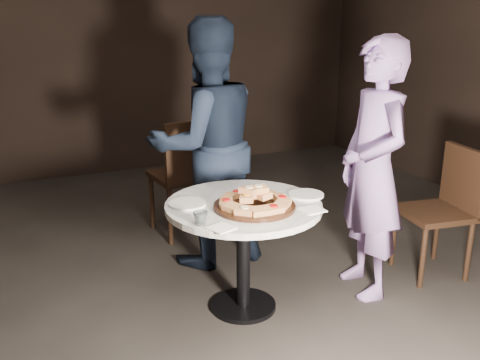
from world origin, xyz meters
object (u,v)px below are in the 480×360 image
at_px(table, 243,223).
at_px(serving_board, 254,206).
at_px(focaccia_pile, 254,199).
at_px(water_glass, 201,218).
at_px(diner_navy, 206,145).
at_px(diner_teal, 373,170).
at_px(chair_far, 187,170).
at_px(chair_right, 446,202).

relative_size(table, serving_board, 2.03).
relative_size(table, focaccia_pile, 2.25).
relative_size(focaccia_pile, water_glass, 5.48).
bearing_deg(water_glass, serving_board, 16.69).
xyz_separation_m(serving_board, water_glass, (-0.38, -0.11, 0.03)).
bearing_deg(diner_navy, serving_board, 85.30).
relative_size(water_glass, diner_navy, 0.04).
bearing_deg(diner_teal, focaccia_pile, -81.40).
xyz_separation_m(focaccia_pile, chair_far, (0.04, 1.34, -0.18)).
height_order(serving_board, chair_far, chair_far).
bearing_deg(focaccia_pile, diner_teal, -0.87).
height_order(serving_board, water_glass, water_glass).
height_order(water_glass, chair_far, chair_far).
xyz_separation_m(serving_board, diner_navy, (0.03, 0.86, 0.17)).
bearing_deg(chair_right, table, -86.26).
height_order(diner_navy, diner_teal, diner_navy).
height_order(chair_far, diner_teal, diner_teal).
distance_m(table, focaccia_pile, 0.21).
height_order(table, diner_navy, diner_navy).
xyz_separation_m(table, chair_right, (1.51, -0.12, -0.05)).
bearing_deg(diner_teal, water_glass, -75.56).
distance_m(chair_far, diner_navy, 0.58).
distance_m(chair_right, diner_teal, 0.72).
distance_m(focaccia_pile, water_glass, 0.39).
bearing_deg(table, diner_navy, 85.80).
xyz_separation_m(table, serving_board, (0.02, -0.10, 0.14)).
relative_size(focaccia_pile, chair_far, 0.43).
xyz_separation_m(chair_far, chair_right, (1.44, -1.37, -0.05)).
bearing_deg(diner_navy, chair_right, 146.19).
xyz_separation_m(table, water_glass, (-0.35, -0.22, 0.17)).
relative_size(serving_board, diner_navy, 0.27).
xyz_separation_m(water_glass, diner_navy, (0.41, 0.97, 0.15)).
bearing_deg(chair_far, table, 81.23).
bearing_deg(focaccia_pile, water_glass, -162.61).
distance_m(serving_board, chair_right, 1.50).
bearing_deg(diner_teal, chair_far, -140.36).
xyz_separation_m(chair_far, diner_navy, (-0.01, -0.49, 0.31)).
bearing_deg(chair_right, focaccia_pile, -82.55).
height_order(table, serving_board, serving_board).
relative_size(serving_board, diner_teal, 0.29).
bearing_deg(water_glass, chair_right, 2.80).
bearing_deg(serving_board, water_glass, -163.31).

